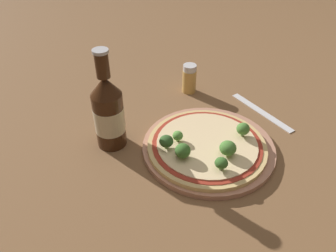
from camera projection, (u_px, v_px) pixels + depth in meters
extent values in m
plane|color=brown|center=(200.00, 142.00, 0.73)|extent=(3.00, 3.00, 0.00)
cylinder|color=tan|center=(208.00, 147.00, 0.71)|extent=(0.29, 0.29, 0.01)
cylinder|color=tan|center=(207.00, 146.00, 0.70)|extent=(0.25, 0.25, 0.01)
cylinder|color=maroon|center=(207.00, 144.00, 0.69)|extent=(0.23, 0.23, 0.00)
cylinder|color=beige|center=(207.00, 143.00, 0.69)|extent=(0.21, 0.21, 0.00)
cylinder|color=#89A866|center=(221.00, 167.00, 0.63)|extent=(0.01, 0.01, 0.01)
ellipsoid|color=#386628|center=(221.00, 163.00, 0.62)|extent=(0.03, 0.03, 0.02)
cylinder|color=#89A866|center=(178.00, 139.00, 0.69)|extent=(0.01, 0.01, 0.01)
ellipsoid|color=#568E3D|center=(178.00, 136.00, 0.69)|extent=(0.02, 0.02, 0.02)
cylinder|color=#89A866|center=(166.00, 146.00, 0.67)|extent=(0.01, 0.01, 0.01)
ellipsoid|color=#2D5123|center=(166.00, 141.00, 0.67)|extent=(0.03, 0.03, 0.02)
cylinder|color=#89A866|center=(242.00, 134.00, 0.71)|extent=(0.01, 0.01, 0.01)
ellipsoid|color=#477A33|center=(243.00, 129.00, 0.70)|extent=(0.03, 0.03, 0.03)
cylinder|color=#89A866|center=(227.00, 153.00, 0.66)|extent=(0.01, 0.01, 0.01)
ellipsoid|color=#477A33|center=(228.00, 148.00, 0.65)|extent=(0.03, 0.03, 0.03)
cylinder|color=#89A866|center=(183.00, 156.00, 0.65)|extent=(0.01, 0.01, 0.01)
ellipsoid|color=#386628|center=(183.00, 151.00, 0.64)|extent=(0.03, 0.03, 0.03)
cylinder|color=#381E0F|center=(110.00, 120.00, 0.69)|extent=(0.06, 0.06, 0.13)
cylinder|color=#C6B793|center=(109.00, 119.00, 0.69)|extent=(0.06, 0.06, 0.06)
cone|color=#381E0F|center=(105.00, 86.00, 0.64)|extent=(0.06, 0.06, 0.04)
cylinder|color=#381E0F|center=(102.00, 65.00, 0.61)|extent=(0.03, 0.03, 0.05)
cylinder|color=#B2B2B7|center=(100.00, 51.00, 0.60)|extent=(0.03, 0.03, 0.01)
cylinder|color=tan|center=(189.00, 81.00, 0.88)|extent=(0.04, 0.04, 0.06)
cylinder|color=silver|center=(190.00, 68.00, 0.86)|extent=(0.04, 0.04, 0.02)
cube|color=silver|center=(261.00, 112.00, 0.82)|extent=(0.08, 0.19, 0.00)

